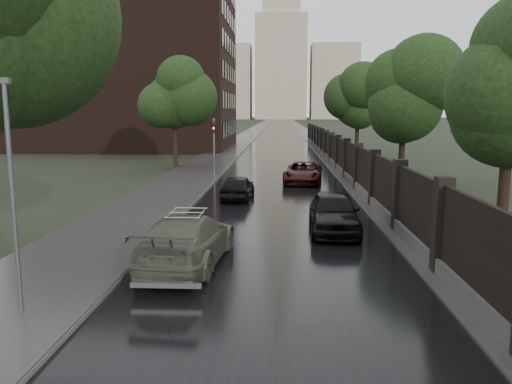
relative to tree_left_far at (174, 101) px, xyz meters
name	(u,v)px	position (x,y,z in m)	size (l,w,h in m)	color
ground	(269,357)	(8.00, -30.00, -5.24)	(800.00, 800.00, 0.00)	black
road	(280,123)	(8.00, 160.00, -5.23)	(8.00, 420.00, 0.02)	black
sidewalk_left	(265,123)	(2.00, 160.00, -5.16)	(4.00, 420.00, 0.16)	#2D2D2D
verge_right	(294,123)	(13.50, 160.00, -5.20)	(3.00, 420.00, 0.08)	#2D2D2D
fence_right	(335,155)	(12.60, 2.01, -4.23)	(0.45, 75.72, 2.70)	#383533
tree_left_far	(174,101)	(0.00, 0.00, 0.00)	(4.25, 4.25, 7.39)	black
tree_right_a	(511,95)	(15.50, -22.00, -0.29)	(4.08, 4.08, 7.01)	black
tree_right_b	(404,103)	(15.50, -8.00, -0.29)	(4.08, 4.08, 7.01)	black
tree_right_c	(358,106)	(15.50, 10.00, -0.29)	(4.08, 4.08, 7.01)	black
lamp_post	(13,197)	(2.60, -28.50, -2.57)	(0.25, 0.12, 5.11)	#59595E
traffic_light	(214,142)	(3.70, -5.01, -2.84)	(0.16, 0.32, 4.00)	#59595E
brick_building	(129,65)	(-10.00, 22.00, 4.76)	(24.00, 18.00, 20.00)	black
stalinist_tower	(281,55)	(8.00, 270.00, 33.14)	(92.00, 30.00, 159.00)	tan
volga_sedan	(187,239)	(5.48, -24.46, -4.50)	(2.09, 5.15, 1.49)	#4C5241
hatchback_left	(238,187)	(6.00, -13.41, -4.61)	(1.49, 3.70, 1.26)	black
car_right_near	(334,212)	(10.17, -20.24, -4.49)	(1.78, 4.43, 1.51)	black
car_right_far	(303,173)	(9.60, -7.41, -4.57)	(2.23, 4.83, 1.34)	#340B0E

